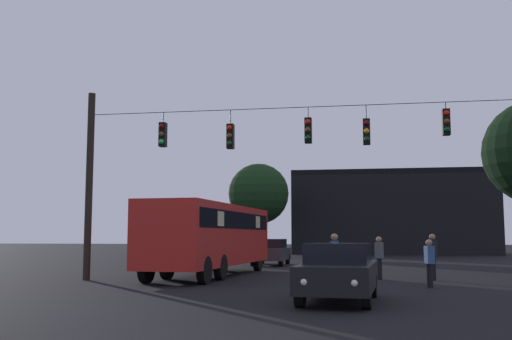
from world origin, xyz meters
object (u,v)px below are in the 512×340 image
city_bus (211,232)px  tree_left_silhouette (259,194)px  pedestrian_crossing_center (379,255)px  car_near_right (339,271)px  pedestrian_crossing_right (335,256)px  car_far_left (271,251)px  pedestrian_near_bus (433,254)px  pedestrian_crossing_left (430,261)px

city_bus → tree_left_silhouette: tree_left_silhouette is taller
pedestrian_crossing_center → tree_left_silhouette: 27.68m
car_near_right → pedestrian_crossing_right: (-0.27, 4.51, 0.23)m
car_far_left → pedestrian_near_bus: (7.86, -10.62, 0.22)m
pedestrian_crossing_center → pedestrian_crossing_right: size_ratio=0.94×
pedestrian_crossing_center → pedestrian_near_bus: pedestrian_near_bus is taller
pedestrian_crossing_center → tree_left_silhouette: size_ratio=0.21×
city_bus → car_far_left: bearing=82.9°
city_bus → car_near_right: size_ratio=2.51×
pedestrian_crossing_right → pedestrian_near_bus: bearing=43.8°
pedestrian_near_bus → tree_left_silhouette: tree_left_silhouette is taller
pedestrian_near_bus → car_near_right: bearing=-112.8°
car_near_right → pedestrian_crossing_right: bearing=93.5°
city_bus → pedestrian_crossing_left: city_bus is taller
car_near_right → pedestrian_crossing_left: (2.84, 4.63, 0.10)m
pedestrian_crossing_left → pedestrian_near_bus: size_ratio=0.89×
pedestrian_crossing_right → city_bus: bearing=140.4°
pedestrian_crossing_left → pedestrian_crossing_center: bearing=113.4°
car_near_right → city_bus: bearing=122.4°
car_near_right → pedestrian_crossing_right: 4.52m
car_near_right → car_far_left: 19.16m
city_bus → pedestrian_crossing_left: bearing=-27.1°
pedestrian_near_bus → tree_left_silhouette: (-11.12, 25.91, 4.25)m
pedestrian_crossing_center → tree_left_silhouette: tree_left_silhouette is taller
city_bus → pedestrian_crossing_right: (5.43, -4.49, -0.84)m
pedestrian_crossing_left → pedestrian_crossing_center: 3.81m
pedestrian_crossing_center → pedestrian_near_bus: (2.03, -0.12, 0.07)m
pedestrian_crossing_center → tree_left_silhouette: (-9.09, 25.79, 4.31)m
car_near_right → tree_left_silhouette: size_ratio=0.57×
city_bus → car_far_left: size_ratio=2.55×
car_far_left → pedestrian_crossing_right: (4.23, -14.11, 0.23)m
city_bus → pedestrian_crossing_center: city_bus is taller
pedestrian_crossing_right → pedestrian_near_bus: (3.63, 3.49, -0.00)m
pedestrian_near_bus → car_far_left: bearing=126.5°
car_far_left → pedestrian_crossing_center: bearing=-60.9°
car_near_right → pedestrian_crossing_right: size_ratio=2.48×
car_near_right → pedestrian_crossing_left: 5.43m
pedestrian_near_bus → pedestrian_crossing_right: bearing=-136.2°
pedestrian_crossing_center → pedestrian_crossing_right: 3.95m
pedestrian_crossing_right → tree_left_silhouette: 30.64m
car_near_right → pedestrian_near_bus: bearing=67.2°
car_near_right → pedestrian_near_bus: 8.68m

